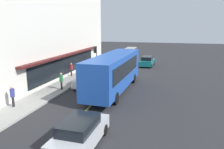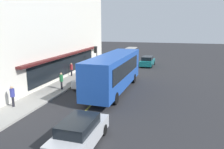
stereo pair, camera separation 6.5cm
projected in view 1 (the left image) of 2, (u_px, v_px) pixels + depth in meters
name	position (u px, v px, depth m)	size (l,w,h in m)	color
ground	(113.00, 83.00, 23.66)	(120.00, 120.00, 0.00)	#28282B
sidewalk	(72.00, 80.00, 24.89)	(80.00, 2.54, 0.15)	#9E9B93
lane_centre_stripe	(113.00, 83.00, 23.66)	(36.00, 0.16, 0.01)	#D8D14C
storefront_building	(26.00, 29.00, 26.88)	(26.33, 11.46, 11.54)	silver
bus	(115.00, 71.00, 20.59)	(11.22, 2.94, 3.50)	#1E4CAD
traffic_light	(95.00, 52.00, 30.05)	(0.30, 0.52, 3.20)	#2D2D33
car_silver	(80.00, 133.00, 11.24)	(4.34, 1.93, 1.52)	#B7BABF
car_white	(88.00, 79.00, 22.57)	(4.30, 1.87, 1.52)	white
car_teal	(147.00, 61.00, 33.72)	(4.38, 2.03, 1.52)	#14666B
pedestrian_at_corner	(12.00, 94.00, 16.30)	(0.34, 0.34, 1.61)	black
pedestrian_near_storefront	(61.00, 79.00, 20.78)	(0.34, 0.34, 1.63)	black
pedestrian_mid_block	(71.00, 68.00, 26.34)	(0.34, 0.34, 1.60)	black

